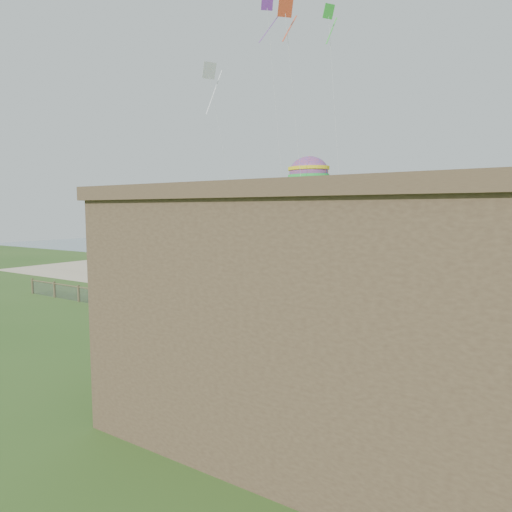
# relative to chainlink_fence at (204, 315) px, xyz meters

# --- Properties ---
(ground) EXTENTS (160.00, 160.00, 0.00)m
(ground) POSITION_rel_chainlink_fence_xyz_m (0.00, -6.00, -0.55)
(ground) COLOR #30531C
(ground) RESTS_ON ground
(sand_beach) EXTENTS (72.00, 20.00, 0.02)m
(sand_beach) POSITION_rel_chainlink_fence_xyz_m (0.00, 16.00, -0.55)
(sand_beach) COLOR tan
(sand_beach) RESTS_ON ground
(ocean) EXTENTS (160.00, 68.00, 0.02)m
(ocean) POSITION_rel_chainlink_fence_xyz_m (0.00, 60.00, -0.55)
(ocean) COLOR slate
(ocean) RESTS_ON ground
(chainlink_fence) EXTENTS (36.20, 0.20, 1.25)m
(chainlink_fence) POSITION_rel_chainlink_fence_xyz_m (0.00, 0.00, 0.00)
(chainlink_fence) COLOR brown
(chainlink_fence) RESTS_ON ground
(motel) EXTENTS (15.00, 10.00, 7.00)m
(motel) POSITION_rel_chainlink_fence_xyz_m (13.00, -7.00, 2.95)
(motel) COLOR #473626
(motel) RESTS_ON ground
(motel_deck) EXTENTS (15.00, 2.00, 0.50)m
(motel_deck) POSITION_rel_chainlink_fence_xyz_m (13.00, -1.00, -0.30)
(motel_deck) COLOR brown
(motel_deck) RESTS_ON ground
(picnic_table) EXTENTS (2.09, 1.87, 0.72)m
(picnic_table) POSITION_rel_chainlink_fence_xyz_m (7.87, -1.00, -0.19)
(picnic_table) COLOR brown
(picnic_table) RESTS_ON ground
(octopus_kite) EXTENTS (3.60, 2.75, 6.88)m
(octopus_kite) POSITION_rel_chainlink_fence_xyz_m (1.19, 11.07, 7.30)
(octopus_kite) COLOR #EF4825
(kite_white) EXTENTS (2.37, 2.11, 3.23)m
(kite_white) POSITION_rel_chainlink_fence_xyz_m (-6.35, 8.52, 16.18)
(kite_white) COLOR white
(kite_purple) EXTENTS (2.03, 2.08, 2.95)m
(kite_purple) POSITION_rel_chainlink_fence_xyz_m (-1.19, 8.87, 20.24)
(kite_purple) COLOR purple
(kite_red) EXTENTS (2.06, 2.05, 2.61)m
(kite_red) POSITION_rel_chainlink_fence_xyz_m (1.43, 6.94, 18.87)
(kite_red) COLOR #E44C28
(kite_green) EXTENTS (2.07, 1.87, 2.74)m
(kite_green) POSITION_rel_chainlink_fence_xyz_m (1.20, 14.25, 21.07)
(kite_green) COLOR green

